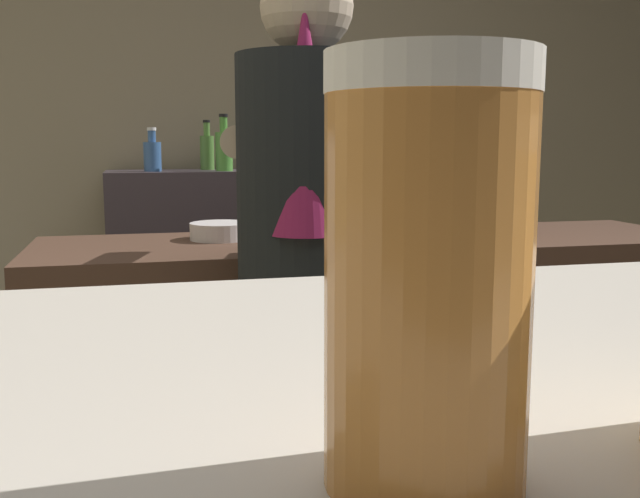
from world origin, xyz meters
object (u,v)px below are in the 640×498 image
Objects in this scene: bartender at (307,252)px; knife_block at (506,205)px; bottle_hot_sauce at (207,151)px; chefs_knife at (367,240)px; pint_glass_near at (428,276)px; bottle_vinegar at (152,155)px; mixing_bowl at (221,231)px; bottle_soy at (224,149)px.

bartender reaches higher than knife_block.
knife_block is 1.54m from bottle_hot_sauce.
pint_glass_near is at bearing -127.64° from chefs_knife.
knife_block is 1.94× the size of pint_glass_near.
bottle_vinegar is (-1.06, 1.17, 0.14)m from knife_block.
bartender is 1.54m from pint_glass_near.
chefs_knife is at bearing -18.30° from mixing_bowl.
pint_glass_near reaches higher than chefs_knife.
bottle_hot_sauce is (-0.82, 1.30, 0.15)m from knife_block.
knife_block is 2.13m from pint_glass_near.
knife_block is at bearing -47.73° from bartender.
bottle_soy is at bearing 82.80° from mixing_bowl.
bottle_soy is (0.12, 0.96, 0.24)m from mixing_bowl.
bottle_hot_sauce is (-0.37, 1.26, 0.26)m from chefs_knife.
bartender is 1.53m from bottle_soy.
chefs_knife is 0.97× the size of bottle_soy.
bartender is 1.69m from bottle_hot_sauce.
bottle_hot_sauce is at bearing 18.32° from bartender.
bartender is at bearing 78.84° from pint_glass_near.
pint_glass_near reaches higher than knife_block.
pint_glass_near is 3.17m from bottle_hot_sauce.
mixing_bowl is 1.00m from bottle_soy.
bottle_hot_sauce is (0.20, 3.16, 0.00)m from pint_glass_near.
bottle_vinegar is at bearing -153.25° from bottle_hot_sauce.
bottle_hot_sauce is (-0.09, 1.67, 0.22)m from bartender.
bartender reaches higher than bottle_vinegar.
mixing_bowl reaches higher than chefs_knife.
bartender reaches higher than bottle_soy.
bottle_soy is at bearing -68.99° from bottle_hot_sauce.
bartender is at bearing -74.56° from mixing_bowl.
bottle_vinegar reaches higher than mixing_bowl.
bottle_vinegar is 0.28m from bottle_hot_sauce.
bottle_hot_sauce is (0.25, 0.12, 0.01)m from bottle_vinegar.
mixing_bowl is at bearing -97.20° from bottle_soy.
bottle_vinegar is 0.76× the size of bottle_soy.
bottle_vinegar is at bearing 132.17° from knife_block.
knife_block is 1.17× the size of bottle_soy.
bottle_soy is at bearing 84.97° from chefs_knife.
chefs_knife is at bearing -74.28° from bottle_soy.
mixing_bowl is 1.28× the size of pint_glass_near.
pint_glass_near is at bearing -175.92° from bartender.
knife_block is 1.52× the size of mixing_bowl.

